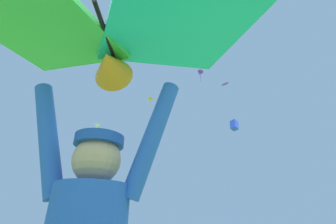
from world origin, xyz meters
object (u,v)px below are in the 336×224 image
distant_kite_purple_far_center (225,84)px  distant_kite_yellow_overhead_distant (150,100)px  distant_kite_teal_mid_left (169,107)px  distant_kite_white_low_left (215,35)px  distant_kite_purple_mid_right (200,73)px  distant_kite_white_low_right (97,126)px  held_stunt_kite (110,37)px  marker_flag (72,201)px  distant_kite_blue_high_right (234,125)px  distant_kite_purple_high_left (145,149)px

distant_kite_purple_far_center → distant_kite_yellow_overhead_distant: bearing=126.6°
distant_kite_teal_mid_left → distant_kite_white_low_left: size_ratio=2.25×
distant_kite_purple_mid_right → distant_kite_white_low_right: size_ratio=1.10×
held_stunt_kite → distant_kite_purple_far_center: bearing=78.6°
distant_kite_teal_mid_left → marker_flag: size_ratio=0.75×
distant_kite_blue_high_right → distant_kite_white_low_left: (-3.18, -15.06, 1.27)m
held_stunt_kite → distant_kite_teal_mid_left: (-3.53, 31.88, 16.45)m
distant_kite_purple_mid_right → distant_kite_yellow_overhead_distant: bearing=150.7°
distant_kite_yellow_overhead_distant → marker_flag: bearing=-83.0°
distant_kite_purple_mid_right → marker_flag: 25.95m
distant_kite_white_low_right → distant_kite_white_low_left: 16.64m
distant_kite_purple_far_center → distant_kite_white_low_left: bearing=-102.6°
distant_kite_purple_mid_right → distant_kite_white_low_right: bearing=-169.7°
distant_kite_purple_mid_right → distant_kite_purple_far_center: 11.08m
held_stunt_kite → distant_kite_white_low_left: bearing=78.9°
distant_kite_purple_mid_right → distant_kite_teal_mid_left: 9.16m
distant_kite_white_low_left → distant_kite_purple_high_left: distant_kite_white_low_left is taller
distant_kite_purple_mid_right → distant_kite_yellow_overhead_distant: distant_kite_purple_mid_right is taller
held_stunt_kite → distant_kite_purple_mid_right: 29.82m
held_stunt_kite → distant_kite_purple_mid_right: size_ratio=1.04×
distant_kite_purple_mid_right → distant_kite_white_low_right: (-12.35, -2.25, -7.95)m
distant_kite_purple_far_center → distant_kite_white_low_left: (-0.85, -3.78, 2.03)m
held_stunt_kite → distant_kite_purple_high_left: bearing=102.7°
distant_kite_purple_high_left → distant_kite_white_low_left: bearing=-59.9°
distant_kite_yellow_overhead_distant → distant_kite_blue_high_right: bearing=-6.0°
distant_kite_white_low_left → distant_kite_purple_high_left: (-8.46, 14.62, -4.15)m
distant_kite_purple_high_left → distant_kite_white_low_right: bearing=-134.3°
distant_kite_blue_high_right → distant_kite_purple_far_center: (-2.33, -11.28, -0.76)m
distant_kite_yellow_overhead_distant → distant_kite_white_low_right: bearing=-126.2°
distant_kite_purple_far_center → marker_flag: 15.95m
distant_kite_yellow_overhead_distant → distant_kite_white_low_left: bearing=-62.6°
held_stunt_kite → distant_kite_blue_high_right: distant_kite_blue_high_right is taller
distant_kite_purple_mid_right → distant_kite_teal_mid_left: distant_kite_purple_mid_right is taller
distant_kite_purple_mid_right → distant_kite_teal_mid_left: (-5.10, 7.57, -0.75)m
distant_kite_teal_mid_left → distant_kite_purple_high_left: size_ratio=1.71×
held_stunt_kite → distant_kite_purple_mid_right: distant_kite_purple_mid_right is taller
distant_kite_purple_far_center → distant_kite_blue_high_right: bearing=78.3°
distant_kite_blue_high_right → marker_flag: distant_kite_blue_high_right is taller
distant_kite_purple_far_center → distant_kite_teal_mid_left: (-6.79, 15.80, 6.47)m
distant_kite_white_low_right → distant_kite_purple_high_left: (4.73, 4.86, -1.40)m
distant_kite_blue_high_right → distant_kite_purple_far_center: distant_kite_blue_high_right is taller
distant_kite_purple_far_center → marker_flag: bearing=-122.3°
distant_kite_purple_mid_right → distant_kite_white_low_left: 13.12m
held_stunt_kite → distant_kite_blue_high_right: 29.91m
held_stunt_kite → distant_kite_white_low_left: (2.41, 12.29, 12.01)m
distant_kite_purple_mid_right → distant_kite_teal_mid_left: bearing=123.9°
distant_kite_yellow_overhead_distant → marker_flag: 28.20m
distant_kite_yellow_overhead_distant → distant_kite_white_low_left: 18.78m
distant_kite_yellow_overhead_distant → distant_kite_blue_high_right: size_ratio=1.17×
distant_kite_white_low_right → distant_kite_blue_high_right: bearing=17.9°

